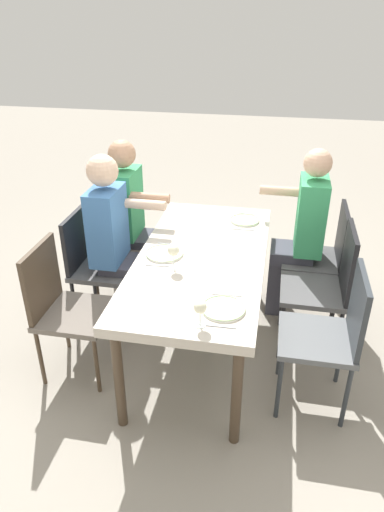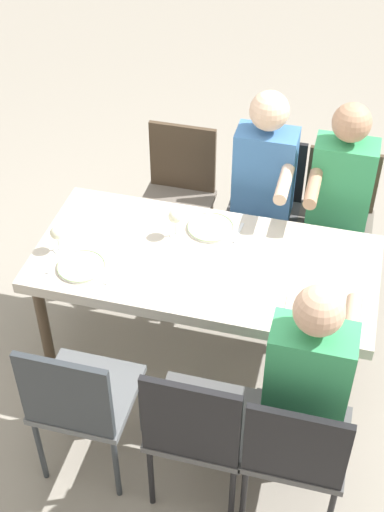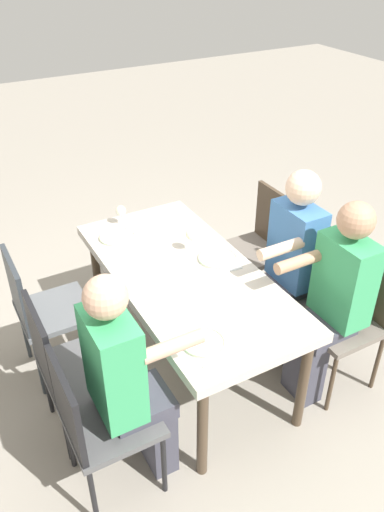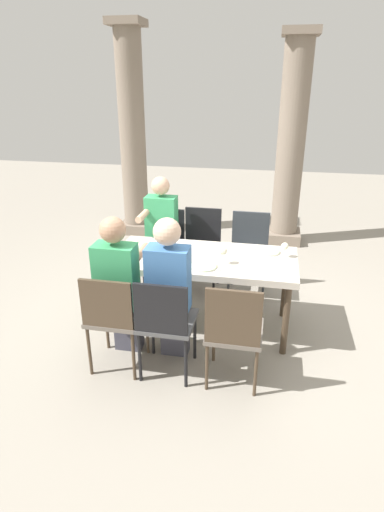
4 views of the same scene
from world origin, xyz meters
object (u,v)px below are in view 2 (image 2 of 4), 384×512
object	(u,v)px
diner_woman_green	(337,207)
chair_east_north	(79,399)
diner_man_white	(262,195)
diner_guest_third	(307,386)
chair_west_south	(336,214)
dining_table	(205,269)
chair_mid_south	(265,203)
chair_mid_north	(197,425)
chair_west_north	(296,446)
chair_east_south	(178,190)
wine_glass_2	(57,234)
plate_1	(211,227)
wine_glass_1	(175,217)
plate_2	(81,266)
plate_0	(319,310)

from	to	relation	value
diner_woman_green	chair_east_north	bearing A→B (deg)	56.62
diner_man_white	diner_guest_third	xyz separation A→B (m)	(-0.43, 1.29, -0.01)
diner_man_white	chair_west_south	bearing A→B (deg)	-156.52
dining_table	chair_mid_south	size ratio (longest dim) A/B	1.93
chair_mid_north	chair_mid_south	distance (m)	1.67
diner_woman_green	chair_mid_south	bearing A→B (deg)	-22.75
chair_west_north	chair_east_north	size ratio (longest dim) A/B	0.98
chair_mid_south	diner_guest_third	size ratio (longest dim) A/B	0.68
chair_east_south	diner_man_white	distance (m)	0.62
chair_east_south	dining_table	bearing A→B (deg)	114.26
chair_west_south	wine_glass_2	size ratio (longest dim) A/B	6.06
chair_mid_south	plate_1	bearing A→B (deg)	71.10
diner_man_white	wine_glass_1	size ratio (longest dim) A/B	8.11
diner_guest_third	chair_west_south	bearing A→B (deg)	-89.89
diner_woman_green	plate_2	xyz separation A→B (m)	(1.18, 0.87, 0.05)
plate_2	plate_1	bearing A→B (deg)	-140.01
chair_east_south	plate_1	bearing A→B (deg)	120.31
dining_table	plate_1	distance (m)	0.26
chair_west_north	plate_2	size ratio (longest dim) A/B	3.74
chair_mid_north	chair_east_north	distance (m)	0.55
plate_1	wine_glass_1	size ratio (longest dim) A/B	1.50
chair_mid_south	plate_2	distance (m)	1.31
chair_mid_south	plate_2	size ratio (longest dim) A/B	3.72
plate_2	diner_guest_third	bearing A→B (deg)	160.21
plate_0	plate_2	size ratio (longest dim) A/B	0.91
plate_1	plate_2	world-z (taller)	same
chair_west_north	plate_0	distance (m)	0.65
dining_table	diner_woman_green	world-z (taller)	diner_woman_green
chair_east_north	dining_table	bearing A→B (deg)	-114.31
chair_east_south	plate_0	bearing A→B (deg)	132.69
chair_mid_south	dining_table	bearing A→B (deg)	78.32
chair_west_south	diner_guest_third	bearing A→B (deg)	90.11
wine_glass_2	chair_west_north	bearing A→B (deg)	152.13
chair_west_north	diner_guest_third	bearing A→B (deg)	-90.90
wine_glass_1	diner_guest_third	bearing A→B (deg)	135.41
chair_east_north	diner_woman_green	bearing A→B (deg)	-123.38
plate_0	chair_mid_north	bearing A→B (deg)	54.65
diner_man_white	wine_glass_1	world-z (taller)	diner_man_white
dining_table	plate_0	distance (m)	0.65
chair_west_south	wine_glass_1	bearing A→B (deg)	40.71
chair_west_north	wine_glass_1	world-z (taller)	wine_glass_1
dining_table	plate_0	xyz separation A→B (m)	(-0.60, 0.23, 0.08)
diner_woman_green	plate_1	bearing A→B (deg)	32.89
diner_guest_third	plate_0	world-z (taller)	diner_guest_third
chair_mid_south	chair_east_north	size ratio (longest dim) A/B	0.98
plate_2	wine_glass_2	xyz separation A→B (m)	(0.16, -0.10, 0.10)
chair_west_north	diner_man_white	distance (m)	1.55
plate_0	wine_glass_2	world-z (taller)	wine_glass_2
chair_mid_north	chair_west_north	bearing A→B (deg)	-179.36
chair_east_south	diner_man_white	size ratio (longest dim) A/B	0.68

